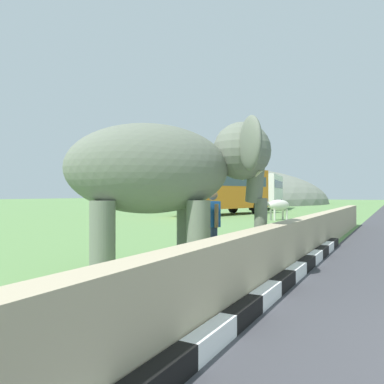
% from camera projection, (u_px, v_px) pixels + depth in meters
% --- Properties ---
extents(striped_curb, '(16.20, 0.20, 0.24)m').
position_uv_depth(striped_curb, '(228.00, 325.00, 4.09)').
color(striped_curb, white).
rests_on(striped_curb, ground_plane).
extents(barrier_parapet, '(28.00, 0.36, 1.00)m').
position_uv_depth(barrier_parapet, '(267.00, 257.00, 6.30)').
color(barrier_parapet, tan).
rests_on(barrier_parapet, ground_plane).
extents(elephant, '(3.79, 3.87, 3.00)m').
position_uv_depth(elephant, '(168.00, 172.00, 7.11)').
color(elephant, slate).
rests_on(elephant, ground_plane).
extents(person_handler, '(0.52, 0.50, 1.66)m').
position_uv_depth(person_handler, '(213.00, 222.00, 8.48)').
color(person_handler, navy).
rests_on(person_handler, ground_plane).
extents(bus_orange, '(9.31, 4.81, 3.50)m').
position_uv_depth(bus_orange, '(222.00, 187.00, 28.17)').
color(bus_orange, orange).
rests_on(bus_orange, ground_plane).
extents(bus_white, '(8.35, 3.80, 3.50)m').
position_uv_depth(bus_white, '(267.00, 189.00, 38.39)').
color(bus_white, silver).
rests_on(bus_white, ground_plane).
extents(cow_near, '(1.78, 1.45, 1.23)m').
position_uv_depth(cow_near, '(278.00, 206.00, 22.32)').
color(cow_near, beige).
rests_on(cow_near, ground_plane).
extents(hill_east, '(44.89, 35.91, 12.35)m').
position_uv_depth(hill_east, '(219.00, 203.00, 64.88)').
color(hill_east, slate).
rests_on(hill_east, ground_plane).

